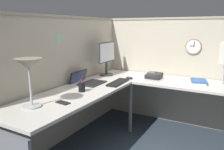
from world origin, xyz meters
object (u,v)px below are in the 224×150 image
object	(u,v)px
desk_lamp_dome	(29,68)
office_phone	(154,76)
pen_cup	(82,87)
monitor	(106,56)
computer_mouse	(129,78)
cell_phone	(63,103)
laptop	(86,81)
keyboard	(118,82)
wall_clock	(193,47)
book_stack	(198,82)

from	to	relation	value
desk_lamp_dome	office_phone	xyz separation A→B (m)	(1.65, -0.59, -0.33)
pen_cup	monitor	bearing A→B (deg)	12.76
computer_mouse	office_phone	size ratio (longest dim) A/B	0.47
pen_cup	office_phone	size ratio (longest dim) A/B	0.81
cell_phone	monitor	bearing A→B (deg)	19.27
laptop	keyboard	bearing A→B (deg)	-63.52
laptop	keyboard	xyz separation A→B (m)	(0.18, -0.37, -0.01)
laptop	pen_cup	distance (m)	0.40
laptop	keyboard	size ratio (longest dim) A/B	0.90
monitor	wall_clock	distance (m)	1.25
computer_mouse	book_stack	bearing A→B (deg)	-76.72
desk_lamp_dome	cell_phone	world-z (taller)	desk_lamp_dome
computer_mouse	office_phone	distance (m)	0.35
computer_mouse	wall_clock	size ratio (longest dim) A/B	0.47
computer_mouse	office_phone	bearing A→B (deg)	-55.20
cell_phone	book_stack	size ratio (longest dim) A/B	0.46
keyboard	book_stack	world-z (taller)	book_stack
pen_cup	office_phone	distance (m)	1.14
computer_mouse	cell_phone	bearing A→B (deg)	174.24
pen_cup	wall_clock	world-z (taller)	wall_clock
keyboard	office_phone	xyz separation A→B (m)	(0.49, -0.32, 0.03)
laptop	office_phone	xyz separation A→B (m)	(0.67, -0.69, 0.01)
keyboard	wall_clock	world-z (taller)	wall_clock
laptop	computer_mouse	size ratio (longest dim) A/B	3.71
keyboard	computer_mouse	distance (m)	0.29
wall_clock	monitor	bearing A→B (deg)	113.22
wall_clock	pen_cup	bearing A→B (deg)	145.79
pen_cup	wall_clock	xyz separation A→B (m)	(1.38, -0.94, 0.39)
keyboard	pen_cup	world-z (taller)	pen_cup
office_phone	computer_mouse	bearing A→B (deg)	124.80
keyboard	computer_mouse	bearing A→B (deg)	-9.32
monitor	wall_clock	xyz separation A→B (m)	(0.49, -1.14, 0.15)
laptop	keyboard	world-z (taller)	laptop
monitor	office_phone	xyz separation A→B (m)	(0.14, -0.70, -0.26)
keyboard	pen_cup	bearing A→B (deg)	158.06
laptop	office_phone	size ratio (longest dim) A/B	1.73
keyboard	desk_lamp_dome	xyz separation A→B (m)	(-1.16, 0.27, 0.35)
keyboard	desk_lamp_dome	distance (m)	1.25
computer_mouse	pen_cup	world-z (taller)	pen_cup
computer_mouse	wall_clock	world-z (taller)	wall_clock
keyboard	cell_phone	bearing A→B (deg)	170.40
monitor	computer_mouse	xyz separation A→B (m)	(-0.06, -0.41, -0.28)
pen_cup	cell_phone	bearing A→B (deg)	-168.88
laptop	book_stack	size ratio (longest dim) A/B	1.22
book_stack	laptop	bearing A→B (deg)	118.01
keyboard	office_phone	bearing A→B (deg)	-36.85
cell_phone	book_stack	xyz separation A→B (m)	(1.44, -1.00, 0.02)
monitor	keyboard	distance (m)	0.59
desk_lamp_dome	cell_phone	distance (m)	0.46
monitor	office_phone	bearing A→B (deg)	-78.68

